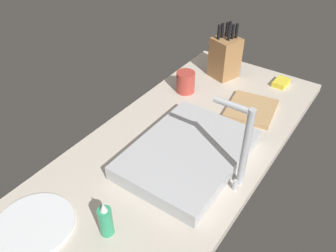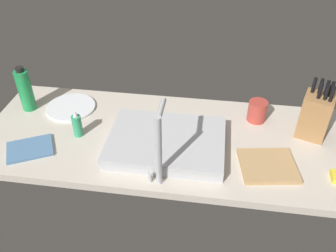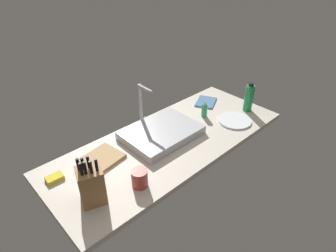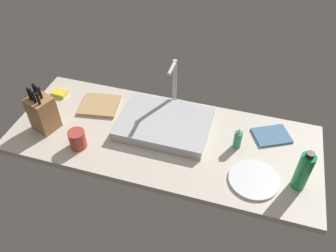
{
  "view_description": "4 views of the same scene",
  "coord_description": "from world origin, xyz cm",
  "views": [
    {
      "loc": [
        78.43,
        53.78,
        91.29
      ],
      "look_at": [
        -3.48,
        -3.28,
        12.76
      ],
      "focal_mm": 37.06,
      "sensor_mm": 36.0,
      "label": 1
    },
    {
      "loc": [
        -18.48,
        121.68,
        103.16
      ],
      "look_at": [
        -0.68,
        -0.43,
        9.13
      ],
      "focal_mm": 38.4,
      "sensor_mm": 36.0,
      "label": 2
    },
    {
      "loc": [
        -103.66,
        -108.48,
        113.02
      ],
      "look_at": [
        1.0,
        3.02,
        12.41
      ],
      "focal_mm": 30.52,
      "sensor_mm": 36.0,
      "label": 3
    },
    {
      "loc": [
        38.62,
        -119.42,
        132.26
      ],
      "look_at": [
        2.18,
        2.66,
        9.7
      ],
      "focal_mm": 36.09,
      "sensor_mm": 36.0,
      "label": 4
    }
  ],
  "objects": [
    {
      "name": "countertop_slab",
      "position": [
        0.0,
        0.0,
        1.75
      ],
      "size": [
        163.71,
        65.23,
        3.5
      ],
      "primitive_type": "cube",
      "color": "beige",
      "rests_on": "ground"
    },
    {
      "name": "soap_bottle",
      "position": [
        38.58,
        4.32,
        8.99
      ],
      "size": [
        4.14,
        4.14,
        12.79
      ],
      "color": "#2D9966",
      "rests_on": "countertop_slab"
    },
    {
      "name": "coffee_mug",
      "position": [
        -39.62,
        -18.57,
        8.43
      ],
      "size": [
        8.61,
        8.61,
        9.86
      ],
      "primitive_type": "cylinder",
      "color": "#B23D33",
      "rests_on": "countertop_slab"
    },
    {
      "name": "knife_block",
      "position": [
        -62.8,
        -10.88,
        13.84
      ],
      "size": [
        14.82,
        14.53,
        26.64
      ],
      "rotation": [
        0.0,
        0.0,
        -0.33
      ],
      "color": "#9E7042",
      "rests_on": "countertop_slab"
    },
    {
      "name": "sink_basin",
      "position": [
        -1.11,
        7.13,
        6.25
      ],
      "size": [
        48.41,
        35.38,
        5.51
      ],
      "primitive_type": "cube",
      "color": "#B7BABF",
      "rests_on": "countertop_slab"
    },
    {
      "name": "dish_sponge",
      "position": [
        -70.81,
        16.24,
        4.7
      ],
      "size": [
        9.23,
        6.35,
        2.4
      ],
      "primitive_type": "cube",
      "rotation": [
        0.0,
        0.0,
        -0.04
      ],
      "color": "yellow",
      "rests_on": "countertop_slab"
    },
    {
      "name": "water_bottle",
      "position": [
        69.29,
        -12.19,
        14.01
      ],
      "size": [
        6.56,
        6.56,
        22.5
      ],
      "color": "#1E8E47",
      "rests_on": "countertop_slab"
    },
    {
      "name": "dish_towel",
      "position": [
        55.52,
        17.02,
        4.1
      ],
      "size": [
        22.78,
        20.83,
        1.2
      ],
      "primitive_type": "cube",
      "rotation": [
        0.0,
        0.0,
        0.48
      ],
      "color": "teal",
      "rests_on": "countertop_slab"
    },
    {
      "name": "cutting_board",
      "position": [
        -42.78,
        13.37,
        4.4
      ],
      "size": [
        24.43,
        22.48,
        1.8
      ],
      "primitive_type": "cube",
      "rotation": [
        0.0,
        0.0,
        0.16
      ],
      "color": "tan",
      "rests_on": "countertop_slab"
    },
    {
      "name": "faucet",
      "position": [
        -1.27,
        26.35,
        21.12
      ],
      "size": [
        5.5,
        13.38,
        30.47
      ],
      "color": "#B7BABF",
      "rests_on": "countertop_slab"
    },
    {
      "name": "dinner_plate",
      "position": [
        49.54,
        -15.06,
        4.1
      ],
      "size": [
        23.73,
        23.73,
        1.2
      ],
      "primitive_type": "cylinder",
      "color": "white",
      "rests_on": "countertop_slab"
    }
  ]
}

